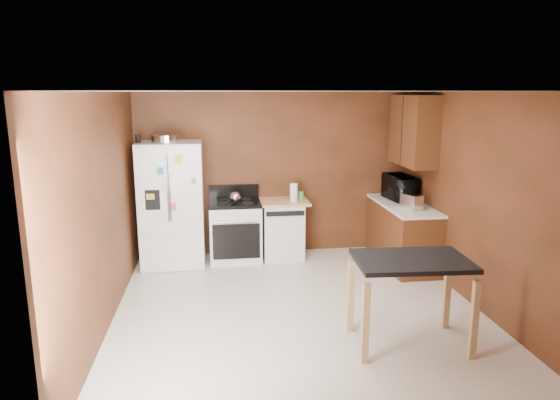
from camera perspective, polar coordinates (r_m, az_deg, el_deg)
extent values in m
plane|color=silver|center=(5.96, 2.08, -12.48)|extent=(4.50, 4.50, 0.00)
plane|color=white|center=(5.41, 2.29, 12.31)|extent=(4.50, 4.50, 0.00)
plane|color=brown|center=(7.74, -0.61, 3.02)|extent=(4.20, 0.00, 4.20)
plane|color=brown|center=(3.45, 8.51, -9.01)|extent=(4.20, 0.00, 4.20)
plane|color=brown|center=(5.61, -19.50, -1.28)|extent=(0.00, 4.50, 4.50)
plane|color=brown|center=(6.25, 21.51, -0.08)|extent=(0.00, 4.50, 4.50)
cylinder|color=silver|center=(7.25, -12.90, 6.88)|extent=(0.42, 0.42, 0.10)
cylinder|color=black|center=(7.26, -15.93, 6.75)|extent=(0.07, 0.07, 0.11)
sphere|color=silver|center=(7.33, -5.14, 0.32)|extent=(0.17, 0.17, 0.17)
cylinder|color=white|center=(7.44, 1.59, 0.86)|extent=(0.12, 0.12, 0.27)
cylinder|color=#46B753|center=(7.62, 2.35, 0.55)|extent=(0.11, 0.11, 0.12)
cube|color=silver|center=(7.14, 14.81, -0.19)|extent=(0.27, 0.33, 0.21)
imported|color=black|center=(7.74, 13.54, 1.30)|extent=(0.48, 0.65, 0.34)
cube|color=white|center=(7.41, -12.22, -0.44)|extent=(0.90, 0.75, 1.80)
cube|color=white|center=(7.00, -14.41, 1.06)|extent=(0.43, 0.02, 1.20)
cube|color=white|center=(6.96, -10.73, 1.17)|extent=(0.43, 0.02, 1.20)
cube|color=white|center=(7.20, -12.24, -5.93)|extent=(0.88, 0.02, 0.54)
cube|color=black|center=(7.02, -14.36, 0.01)|extent=(0.20, 0.01, 0.28)
cylinder|color=silver|center=(6.95, -12.72, 1.23)|extent=(0.02, 0.02, 0.90)
cylinder|color=silver|center=(6.95, -12.48, 1.24)|extent=(0.02, 0.02, 0.90)
cube|color=#2C88BD|center=(6.92, -13.52, 3.24)|extent=(0.08, 0.00, 0.10)
cube|color=#FFF735|center=(6.88, -11.51, 4.54)|extent=(0.10, 0.00, 0.13)
cube|color=#63CB48|center=(6.91, -9.83, 2.13)|extent=(0.07, 0.00, 0.09)
cube|color=gold|center=(7.00, -14.60, 0.37)|extent=(0.11, 0.00, 0.08)
cube|color=#C55766|center=(7.00, -12.10, -0.76)|extent=(0.08, 0.00, 0.11)
cube|color=#A5F8EC|center=(6.95, -13.03, 1.63)|extent=(0.07, 0.00, 0.07)
cube|color=white|center=(7.56, -5.13, -3.68)|extent=(0.76, 0.65, 0.85)
cube|color=black|center=(7.45, -5.19, -0.35)|extent=(0.76, 0.65, 0.05)
cube|color=black|center=(7.70, -5.30, 1.03)|extent=(0.76, 0.06, 0.20)
cube|color=black|center=(7.25, -5.01, -4.75)|extent=(0.68, 0.02, 0.52)
cylinder|color=silver|center=(7.16, -5.05, -2.55)|extent=(0.62, 0.02, 0.02)
cylinder|color=black|center=(7.59, -6.61, 0.10)|extent=(0.17, 0.17, 0.02)
cylinder|color=black|center=(7.60, -3.89, 0.17)|extent=(0.17, 0.17, 0.02)
cylinder|color=black|center=(7.28, -6.56, -0.43)|extent=(0.17, 0.17, 0.02)
cylinder|color=black|center=(7.29, -3.73, -0.35)|extent=(0.17, 0.17, 0.02)
cube|color=white|center=(7.64, 0.27, -3.45)|extent=(0.60, 0.60, 0.85)
cube|color=black|center=(7.26, 0.61, -1.57)|extent=(0.56, 0.02, 0.07)
cube|color=tan|center=(7.53, 0.28, -0.19)|extent=(0.78, 0.62, 0.04)
cube|color=#5D2F19|center=(7.60, 13.80, -3.87)|extent=(0.60, 1.55, 0.86)
cube|color=white|center=(7.49, 13.97, -0.56)|extent=(0.63, 1.58, 0.04)
cube|color=#5D2F19|center=(7.47, 15.02, 7.67)|extent=(0.35, 1.05, 1.00)
cube|color=black|center=(7.40, 13.73, 7.70)|extent=(0.01, 0.01, 1.00)
cube|color=black|center=(5.06, 14.84, -6.72)|extent=(1.14, 0.79, 0.05)
cube|color=tan|center=(5.39, 8.10, -10.82)|extent=(0.07, 0.07, 0.79)
cube|color=tan|center=(5.69, 18.54, -10.07)|extent=(0.07, 0.07, 0.79)
cube|color=tan|center=(4.82, 9.75, -13.76)|extent=(0.07, 0.07, 0.79)
cube|color=tan|center=(5.16, 21.31, -12.66)|extent=(0.07, 0.07, 0.79)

